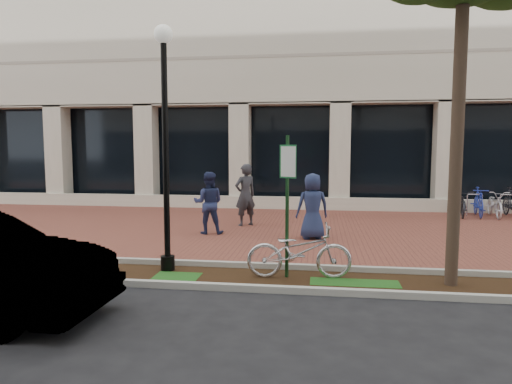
# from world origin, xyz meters

# --- Properties ---
(ground) EXTENTS (120.00, 120.00, 0.00)m
(ground) POSITION_xyz_m (0.00, 0.00, 0.00)
(ground) COLOR black
(ground) RESTS_ON ground
(brick_plaza) EXTENTS (40.00, 9.00, 0.01)m
(brick_plaza) POSITION_xyz_m (0.00, 0.00, 0.01)
(brick_plaza) COLOR brown
(brick_plaza) RESTS_ON ground
(planting_strip) EXTENTS (40.00, 1.50, 0.01)m
(planting_strip) POSITION_xyz_m (0.00, -5.25, 0.01)
(planting_strip) COLOR black
(planting_strip) RESTS_ON ground
(curb_plaza_side) EXTENTS (40.00, 0.12, 0.12)m
(curb_plaza_side) POSITION_xyz_m (0.00, -4.50, 0.06)
(curb_plaza_side) COLOR #A6A69D
(curb_plaza_side) RESTS_ON ground
(curb_street_side) EXTENTS (40.00, 0.12, 0.12)m
(curb_street_side) POSITION_xyz_m (0.00, -6.00, 0.06)
(curb_street_side) COLOR #A6A69D
(curb_street_side) RESTS_ON ground
(parking_sign) EXTENTS (0.34, 0.07, 2.69)m
(parking_sign) POSITION_xyz_m (0.63, -5.09, 1.69)
(parking_sign) COLOR #153A1A
(parking_sign) RESTS_ON ground
(lamppost) EXTENTS (0.36, 0.36, 4.80)m
(lamppost) POSITION_xyz_m (-1.77, -4.90, 2.70)
(lamppost) COLOR black
(lamppost) RESTS_ON ground
(locked_bicycle) EXTENTS (2.03, 0.88, 1.03)m
(locked_bicycle) POSITION_xyz_m (0.87, -5.06, 0.52)
(locked_bicycle) COLOR silver
(locked_bicycle) RESTS_ON ground
(pedestrian_left) EXTENTS (0.85, 0.81, 1.95)m
(pedestrian_left) POSITION_xyz_m (-1.07, 0.50, 0.98)
(pedestrian_left) COLOR #2A2A2F
(pedestrian_left) RESTS_ON ground
(pedestrian_mid) EXTENTS (0.94, 0.77, 1.78)m
(pedestrian_mid) POSITION_xyz_m (-1.90, -0.96, 0.89)
(pedestrian_mid) COLOR navy
(pedestrian_mid) RESTS_ON ground
(pedestrian_right) EXTENTS (0.99, 0.77, 1.78)m
(pedestrian_right) POSITION_xyz_m (1.05, -1.32, 0.89)
(pedestrian_right) COLOR #1E284C
(pedestrian_right) RESTS_ON ground
(bike_rack_cluster) EXTENTS (4.20, 1.89, 1.05)m
(bike_rack_cluster) POSITION_xyz_m (7.93, 3.47, 0.49)
(bike_rack_cluster) COLOR black
(bike_rack_cluster) RESTS_ON ground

